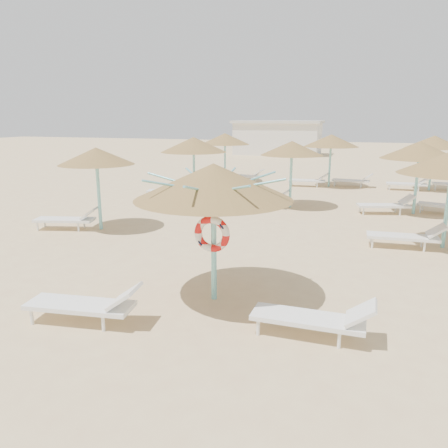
% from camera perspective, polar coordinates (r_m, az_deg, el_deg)
% --- Properties ---
extents(ground, '(120.00, 120.00, 0.00)m').
position_cam_1_polar(ground, '(8.81, -1.31, -10.15)').
color(ground, '#D3B681').
rests_on(ground, ground).
extents(main_palapa, '(3.05, 3.05, 2.73)m').
position_cam_1_polar(main_palapa, '(8.31, -1.39, 5.46)').
color(main_palapa, '#79CED1').
rests_on(main_palapa, ground).
extents(lounger_main_a, '(2.12, 0.88, 0.75)m').
position_cam_1_polar(lounger_main_a, '(8.22, -17.45, -9.94)').
color(lounger_main_a, white).
rests_on(lounger_main_a, ground).
extents(lounger_main_b, '(2.01, 0.62, 0.73)m').
position_cam_1_polar(lounger_main_b, '(7.53, 11.93, -11.91)').
color(lounger_main_b, white).
rests_on(lounger_main_b, ground).
extents(palapa_field, '(15.41, 14.54, 2.73)m').
position_cam_1_polar(palapa_field, '(19.15, 11.10, 9.75)').
color(palapa_field, '#79CED1').
rests_on(palapa_field, ground).
extents(service_hut, '(8.40, 4.40, 3.25)m').
position_cam_1_polar(service_hut, '(43.50, 7.04, 11.15)').
color(service_hut, silver).
rests_on(service_hut, ground).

